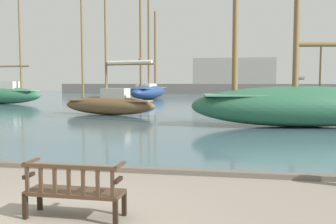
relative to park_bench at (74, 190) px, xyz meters
The scene contains 9 objects.
harbor_water 43.38m from the park_bench, 90.33° to the left, with size 100.00×80.00×0.08m, color #476670.
quay_edge_kerb 3.27m from the park_bench, 94.43° to the left, with size 40.00×0.30×0.12m, color #675F54.
park_bench is the anchor object (origin of this frame).
sailboat_far_port 34.37m from the park_bench, 126.07° to the left, with size 9.06×2.58×12.72m.
sailboat_centre_channel 42.06m from the park_bench, 101.49° to the left, with size 3.88×11.46×16.26m.
sailboat_outer_port 14.32m from the park_bench, 66.74° to the left, with size 10.69×4.05×11.79m.
sailboat_outer_starboard 18.59m from the park_bench, 107.29° to the left, with size 6.85×2.94×9.62m.
sailboat_mid_starboard 29.95m from the park_bench, 74.45° to the left, with size 1.76×6.74×8.08m.
far_breakwater 62.25m from the park_bench, 89.45° to the left, with size 59.33×2.40×6.49m.
Camera 1 is at (2.80, -4.97, 2.22)m, focal length 40.00 mm.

